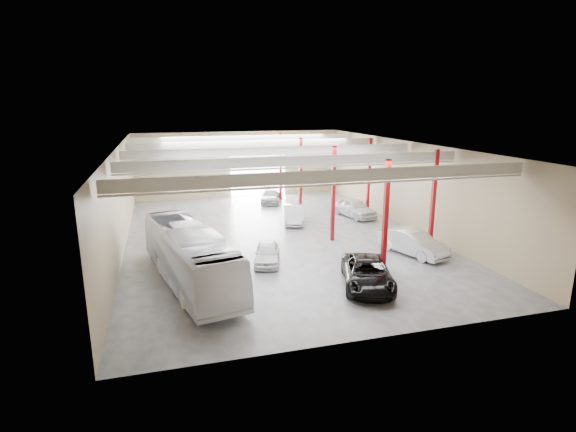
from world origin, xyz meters
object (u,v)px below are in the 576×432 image
black_sedan (367,273)px  car_row_c (270,196)px  car_row_a (267,253)px  car_right_far (354,207)px  coach_bus (190,256)px  car_right_near (413,243)px  car_row_b (293,214)px

black_sedan → car_row_c: (-0.05, 22.69, -0.12)m
car_row_a → car_right_far: (10.30, 9.66, 0.18)m
car_row_c → coach_bus: bearing=-100.4°
car_right_near → car_right_far: bearing=68.3°
black_sedan → car_right_near: bearing=56.4°
car_row_a → car_right_near: bearing=9.7°
car_row_c → car_right_far: 9.78m
coach_bus → car_row_a: bearing=10.2°
car_row_a → car_row_b: bearing=79.6°
car_right_far → car_row_c: bearing=115.8°
car_row_a → car_right_near: 9.90m
car_right_far → car_right_near: bearing=-103.4°
coach_bus → car_row_c: coach_bus is taller
car_row_a → car_row_c: bearing=91.3°
coach_bus → car_right_near: size_ratio=2.32×
car_right_near → coach_bus: bearing=164.5°
black_sedan → car_row_b: 14.29m
car_row_c → car_right_far: (5.85, -7.83, 0.17)m
black_sedan → car_row_a: size_ratio=1.45×
car_row_b → car_right_near: 11.47m
car_right_far → car_row_a: bearing=-147.8°
black_sedan → car_row_b: bearing=108.7°
car_row_b → car_right_near: size_ratio=0.90×
car_row_b → black_sedan: bearing=-75.7°
car_row_a → car_row_b: car_row_b is taller
car_row_b → car_right_far: (5.87, 0.57, 0.09)m
coach_bus → car_right_far: size_ratio=2.38×
car_right_near → black_sedan: bearing=-161.2°
black_sedan → car_row_a: bearing=149.3°
black_sedan → car_row_c: 22.69m
black_sedan → car_row_a: 6.88m
car_row_a → car_right_near: size_ratio=0.77×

